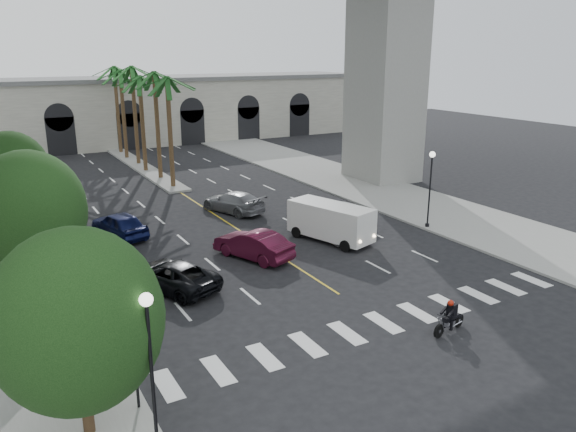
% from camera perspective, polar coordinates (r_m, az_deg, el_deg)
% --- Properties ---
extents(ground, '(140.00, 140.00, 0.00)m').
position_cam_1_polar(ground, '(27.06, 7.65, -9.41)').
color(ground, black).
rests_on(ground, ground).
extents(sidewalk_right, '(8.00, 100.00, 0.15)m').
position_cam_1_polar(sidewalk_right, '(46.98, 11.36, 1.76)').
color(sidewalk_right, gray).
rests_on(sidewalk_right, ground).
extents(median, '(2.00, 24.00, 0.20)m').
position_cam_1_polar(median, '(60.32, -14.56, 4.81)').
color(median, gray).
rests_on(median, ground).
extents(pier_building, '(71.00, 10.50, 8.50)m').
position_cam_1_polar(pier_building, '(76.12, -18.24, 10.02)').
color(pier_building, beige).
rests_on(pier_building, ground).
extents(palm_a, '(3.20, 3.20, 10.30)m').
position_cam_1_polar(palm_a, '(49.64, -12.18, 13.05)').
color(palm_a, '#47331E').
rests_on(palm_a, ground).
extents(palm_b, '(3.20, 3.20, 10.60)m').
position_cam_1_polar(palm_b, '(53.48, -13.43, 13.49)').
color(palm_b, '#47331E').
rests_on(palm_b, ground).
extents(palm_c, '(3.20, 3.20, 10.10)m').
position_cam_1_polar(palm_c, '(57.27, -14.86, 13.10)').
color(palm_c, '#47331E').
rests_on(palm_c, ground).
extents(palm_d, '(3.20, 3.20, 10.90)m').
position_cam_1_polar(palm_d, '(61.19, -15.59, 13.92)').
color(palm_d, '#47331E').
rests_on(palm_d, ground).
extents(palm_e, '(3.20, 3.20, 10.40)m').
position_cam_1_polar(palm_e, '(65.03, -16.68, 13.55)').
color(palm_e, '#47331E').
rests_on(palm_e, ground).
extents(palm_f, '(3.20, 3.20, 10.70)m').
position_cam_1_polar(palm_f, '(68.99, -17.24, 13.86)').
color(palm_f, '#47331E').
rests_on(palm_f, ground).
extents(street_tree_near, '(5.20, 5.20, 6.89)m').
position_cam_1_polar(street_tree_near, '(18.11, -20.66, -9.91)').
color(street_tree_near, '#382616').
rests_on(street_tree_near, ground).
extents(street_tree_mid, '(5.44, 5.44, 7.21)m').
position_cam_1_polar(street_tree_mid, '(30.28, -24.76, 0.51)').
color(street_tree_mid, '#382616').
rests_on(street_tree_mid, ground).
extents(street_tree_far, '(5.04, 5.04, 6.68)m').
position_cam_1_polar(street_tree_far, '(42.05, -26.29, 4.01)').
color(street_tree_far, '#382616').
rests_on(street_tree_far, ground).
extents(lamp_post_left_near, '(0.40, 0.40, 5.35)m').
position_cam_1_polar(lamp_post_left_near, '(16.99, -13.76, -14.16)').
color(lamp_post_left_near, black).
rests_on(lamp_post_left_near, ground).
extents(lamp_post_left_far, '(0.40, 0.40, 5.35)m').
position_cam_1_polar(lamp_post_left_far, '(36.45, -22.99, 1.62)').
color(lamp_post_left_far, black).
rests_on(lamp_post_left_far, ground).
extents(lamp_post_right, '(0.40, 0.40, 5.35)m').
position_cam_1_polar(lamp_post_right, '(38.86, 14.26, 3.29)').
color(lamp_post_right, black).
rests_on(lamp_post_right, ground).
extents(traffic_signal_near, '(0.25, 0.18, 3.65)m').
position_cam_1_polar(traffic_signal_near, '(19.48, -15.42, -12.47)').
color(traffic_signal_near, black).
rests_on(traffic_signal_near, ground).
extents(traffic_signal_far, '(0.25, 0.18, 3.65)m').
position_cam_1_polar(traffic_signal_far, '(23.02, -17.95, -8.04)').
color(traffic_signal_far, black).
rests_on(traffic_signal_far, ground).
extents(motorcycle_rider, '(2.09, 0.65, 1.52)m').
position_cam_1_polar(motorcycle_rider, '(25.58, 16.17, -9.85)').
color(motorcycle_rider, black).
rests_on(motorcycle_rider, ground).
extents(car_a, '(3.16, 5.23, 1.66)m').
position_cam_1_polar(car_a, '(39.59, 5.28, 0.40)').
color(car_a, '#A5A4A8').
rests_on(car_a, ground).
extents(car_b, '(3.51, 5.36, 1.67)m').
position_cam_1_polar(car_b, '(32.92, -3.56, -2.92)').
color(car_b, '#480E24').
rests_on(car_b, ground).
extents(car_c, '(4.36, 5.85, 1.48)m').
position_cam_1_polar(car_c, '(29.33, -11.66, -5.93)').
color(car_c, black).
rests_on(car_c, ground).
extents(car_d, '(3.87, 5.87, 1.58)m').
position_cam_1_polar(car_d, '(42.45, -5.58, 1.43)').
color(car_d, slate).
rests_on(car_d, ground).
extents(car_e, '(3.14, 5.34, 1.71)m').
position_cam_1_polar(car_e, '(38.15, -16.76, -0.84)').
color(car_e, '#0E1441').
rests_on(car_e, ground).
extents(cargo_van, '(3.71, 6.01, 2.40)m').
position_cam_1_polar(cargo_van, '(35.78, 4.41, -0.49)').
color(cargo_van, silver).
rests_on(cargo_van, ground).
extents(pedestrian_a, '(0.68, 0.46, 1.79)m').
position_cam_1_polar(pedestrian_a, '(25.21, -23.30, -10.09)').
color(pedestrian_a, black).
rests_on(pedestrian_a, sidewalk_left).
extents(pedestrian_b, '(1.00, 0.99, 1.63)m').
position_cam_1_polar(pedestrian_b, '(28.39, -25.24, -7.53)').
color(pedestrian_b, black).
rests_on(pedestrian_b, sidewalk_left).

